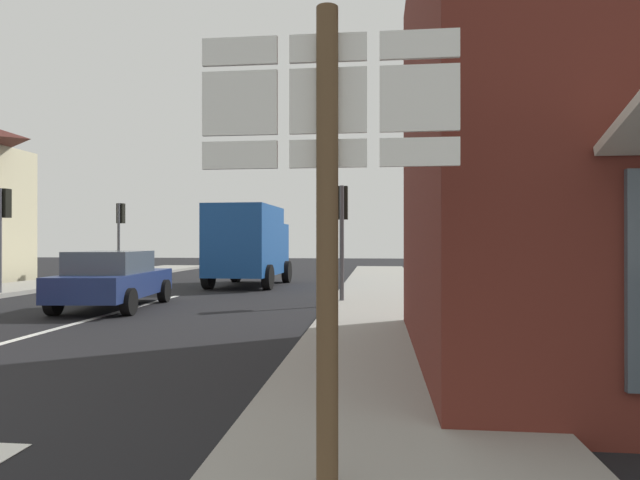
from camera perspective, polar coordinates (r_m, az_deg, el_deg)
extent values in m
plane|color=black|center=(15.50, -17.81, -6.51)|extent=(80.00, 80.00, 0.00)
cube|color=gray|center=(12.20, 6.98, -7.92)|extent=(2.83, 44.00, 0.14)
cube|color=silver|center=(11.98, -25.67, -8.35)|extent=(0.16, 12.00, 0.01)
cube|color=navy|center=(14.68, -21.21, -4.43)|extent=(2.15, 4.35, 0.60)
cube|color=#47515B|center=(14.41, -21.58, -2.22)|extent=(1.75, 2.24, 0.55)
cylinder|color=black|center=(16.28, -22.32, -5.07)|extent=(0.28, 0.66, 0.64)
cylinder|color=black|center=(15.68, -16.39, -5.26)|extent=(0.28, 0.66, 0.64)
cylinder|color=black|center=(13.84, -26.69, -5.93)|extent=(0.28, 0.66, 0.64)
cylinder|color=black|center=(13.14, -19.85, -6.25)|extent=(0.28, 0.66, 0.64)
cube|color=#19478C|center=(20.10, -8.04, -0.07)|extent=(2.31, 3.76, 2.60)
cube|color=#19478C|center=(22.52, -6.31, -0.84)|extent=(2.13, 1.36, 2.00)
cube|color=#47515B|center=(22.57, -6.28, 1.19)|extent=(1.76, 0.15, 0.70)
cylinder|color=black|center=(22.80, -9.03, -3.35)|extent=(0.31, 0.91, 0.90)
cylinder|color=black|center=(22.26, -3.59, -3.43)|extent=(0.31, 0.91, 0.90)
cylinder|color=black|center=(19.57, -11.91, -3.87)|extent=(0.31, 0.91, 0.90)
cylinder|color=black|center=(18.95, -5.62, -4.00)|extent=(0.31, 0.91, 0.90)
cylinder|color=brown|center=(3.36, 0.78, -2.13)|extent=(0.14, 0.14, 3.20)
cube|color=white|center=(3.72, -8.61, 19.39)|extent=(0.50, 0.03, 0.18)
cube|color=black|center=(3.74, -8.54, 19.30)|extent=(0.43, 0.01, 0.13)
cube|color=white|center=(3.62, -8.62, 14.32)|extent=(0.50, 0.03, 0.42)
cube|color=black|center=(3.64, -8.54, 14.24)|extent=(0.43, 0.01, 0.32)
cube|color=white|center=(3.55, -8.62, 9.00)|extent=(0.50, 0.03, 0.18)
cube|color=black|center=(3.57, -8.54, 8.95)|extent=(0.43, 0.01, 0.13)
cube|color=white|center=(3.62, 0.86, 19.93)|extent=(0.50, 0.03, 0.18)
cube|color=black|center=(3.64, 0.89, 19.82)|extent=(0.43, 0.01, 0.13)
cube|color=white|center=(3.52, 0.86, 14.72)|extent=(0.50, 0.03, 0.42)
cube|color=black|center=(3.54, 0.89, 14.65)|extent=(0.43, 0.01, 0.32)
cube|color=white|center=(3.45, 0.86, 9.26)|extent=(0.50, 0.03, 0.18)
cube|color=black|center=(3.47, 0.89, 9.21)|extent=(0.43, 0.01, 0.13)
cube|color=white|center=(3.62, 10.63, 19.95)|extent=(0.50, 0.03, 0.18)
cube|color=black|center=(3.64, 10.61, 19.85)|extent=(0.43, 0.01, 0.13)
cube|color=white|center=(3.52, 10.63, 14.74)|extent=(0.50, 0.03, 0.42)
cube|color=black|center=(3.54, 10.61, 14.66)|extent=(0.43, 0.01, 0.32)
cube|color=white|center=(3.45, 10.64, 9.27)|extent=(0.50, 0.03, 0.18)
cube|color=black|center=(3.47, 10.61, 9.22)|extent=(0.43, 0.01, 0.13)
cylinder|color=#47474C|center=(19.08, -31.17, -0.25)|extent=(0.12, 0.12, 3.36)
cube|color=black|center=(19.27, -30.80, 3.41)|extent=(0.30, 0.28, 0.90)
sphere|color=#360303|center=(19.40, -30.55, 4.19)|extent=(0.18, 0.18, 0.18)
sphere|color=orange|center=(19.39, -30.55, 3.36)|extent=(0.18, 0.18, 0.18)
sphere|color=black|center=(19.37, -30.56, 2.53)|extent=(0.18, 0.18, 0.18)
cylinder|color=#47474C|center=(25.52, -20.82, -0.14)|extent=(0.12, 0.12, 3.44)
cube|color=black|center=(25.73, -20.62, 2.69)|extent=(0.30, 0.28, 0.90)
sphere|color=#360303|center=(25.87, -20.48, 3.28)|extent=(0.18, 0.18, 0.18)
sphere|color=orange|center=(25.85, -20.48, 2.66)|extent=(0.18, 0.18, 0.18)
sphere|color=black|center=(25.84, -20.48, 2.04)|extent=(0.18, 0.18, 0.18)
cylinder|color=#47474C|center=(14.22, 2.35, -0.60)|extent=(0.12, 0.12, 3.22)
cube|color=black|center=(14.45, 2.40, 4.00)|extent=(0.30, 0.28, 0.90)
sphere|color=#360303|center=(14.62, 2.44, 5.02)|extent=(0.18, 0.18, 0.18)
sphere|color=orange|center=(14.59, 2.44, 3.92)|extent=(0.18, 0.18, 0.18)
sphere|color=black|center=(14.58, 2.44, 2.83)|extent=(0.18, 0.18, 0.18)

